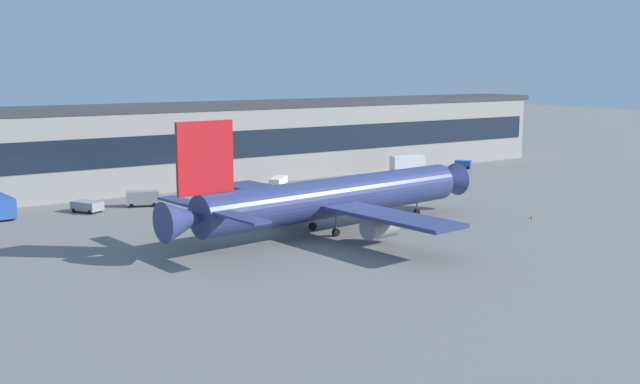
{
  "coord_description": "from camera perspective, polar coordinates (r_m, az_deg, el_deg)",
  "views": [
    {
      "loc": [
        -73.05,
        -83.9,
        22.62
      ],
      "look_at": [
        -14.28,
        3.14,
        5.0
      ],
      "focal_mm": 41.6,
      "sensor_mm": 36.0,
      "label": 1
    }
  ],
  "objects": [
    {
      "name": "airliner",
      "position": [
        102.69,
        0.87,
        -0.45
      ],
      "size": [
        53.34,
        45.51,
        16.41
      ],
      "color": "navy",
      "rests_on": "ground_plane"
    },
    {
      "name": "crew_van",
      "position": [
        125.82,
        -13.43,
        -0.42
      ],
      "size": [
        5.64,
        3.93,
        2.55
      ],
      "color": "gray",
      "rests_on": "ground_plane"
    },
    {
      "name": "traffic_cone_0",
      "position": [
        117.09,
        15.99,
        -1.85
      ],
      "size": [
        0.46,
        0.46,
        0.57
      ],
      "primitive_type": "cone",
      "color": "#F2590C",
      "rests_on": "ground_plane"
    },
    {
      "name": "pushback_tractor",
      "position": [
        123.17,
        -17.51,
        -1.01
      ],
      "size": [
        4.55,
        5.46,
        1.75
      ],
      "color": "gray",
      "rests_on": "ground_plane"
    },
    {
      "name": "belt_loader",
      "position": [
        142.2,
        -3.21,
        0.83
      ],
      "size": [
        5.99,
        5.88,
        1.95
      ],
      "color": "white",
      "rests_on": "ground_plane"
    },
    {
      "name": "terminal_building",
      "position": [
        153.06,
        -5.36,
        3.98
      ],
      "size": [
        151.9,
        14.48,
        15.85
      ],
      "color": "#9E9993",
      "rests_on": "ground_plane"
    },
    {
      "name": "catering_truck",
      "position": [
        159.36,
        6.79,
        2.13
      ],
      "size": [
        7.61,
        4.19,
        4.15
      ],
      "color": "white",
      "rests_on": "ground_plane"
    },
    {
      "name": "ground_plane",
      "position": [
        113.52,
        6.88,
        -2.04
      ],
      "size": [
        600.0,
        600.0,
        0.0
      ],
      "primitive_type": "plane",
      "color": "slate"
    },
    {
      "name": "baggage_tug",
      "position": [
        171.78,
        10.99,
        2.15
      ],
      "size": [
        3.6,
        4.11,
        1.85
      ],
      "color": "#2651A5",
      "rests_on": "ground_plane"
    }
  ]
}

